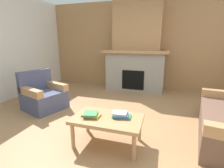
{
  "coord_description": "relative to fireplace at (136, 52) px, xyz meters",
  "views": [
    {
      "loc": [
        0.87,
        -2.51,
        1.51
      ],
      "look_at": [
        -0.18,
        0.8,
        0.6
      ],
      "focal_mm": 26.97,
      "sensor_mm": 36.0,
      "label": 1
    }
  ],
  "objects": [
    {
      "name": "coffee_table",
      "position": [
        0.13,
        -3.03,
        -0.79
      ],
      "size": [
        1.0,
        0.6,
        0.43
      ],
      "color": "tan",
      "rests_on": "ground"
    },
    {
      "name": "book_stack_near_edge",
      "position": [
        -0.11,
        -3.08,
        -0.7
      ],
      "size": [
        0.27,
        0.23,
        0.06
      ],
      "color": "gold",
      "rests_on": "coffee_table"
    },
    {
      "name": "armchair",
      "position": [
        -1.7,
        -2.18,
        -0.87
      ],
      "size": [
        0.96,
        0.96,
        0.85
      ],
      "color": "#474C6B",
      "rests_on": "ground"
    },
    {
      "name": "fireplace",
      "position": [
        0.0,
        0.0,
        0.0
      ],
      "size": [
        1.9,
        0.82,
        2.7
      ],
      "color": "gray",
      "rests_on": "ground"
    },
    {
      "name": "book_stack_center",
      "position": [
        0.31,
        -2.96,
        -0.7
      ],
      "size": [
        0.28,
        0.21,
        0.07
      ],
      "color": "#3D7F4C",
      "rests_on": "coffee_table"
    },
    {
      "name": "wall_back_wood_panel",
      "position": [
        0.0,
        0.38,
        0.19
      ],
      "size": [
        6.0,
        0.12,
        2.7
      ],
      "primitive_type": "cube",
      "color": "#A87A4C",
      "rests_on": "ground"
    },
    {
      "name": "ground",
      "position": [
        0.0,
        -2.62,
        -1.16
      ],
      "size": [
        9.0,
        9.0,
        0.0
      ],
      "primitive_type": "plane",
      "color": "#9E754C"
    }
  ]
}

